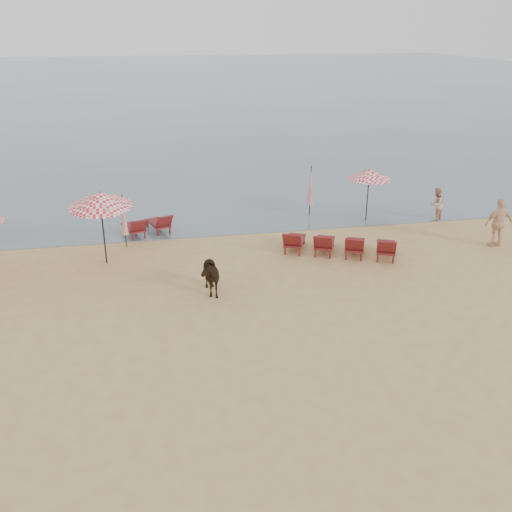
# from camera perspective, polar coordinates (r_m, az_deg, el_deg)

# --- Properties ---
(ground) EXTENTS (120.00, 120.00, 0.00)m
(ground) POSITION_cam_1_polar(r_m,az_deg,el_deg) (14.50, 3.85, -11.45)
(ground) COLOR tan
(ground) RESTS_ON ground
(sea) EXTENTS (160.00, 140.00, 0.06)m
(sea) POSITION_cam_1_polar(r_m,az_deg,el_deg) (92.03, -9.37, 17.00)
(sea) COLOR #51606B
(sea) RESTS_ON ground
(lounger_cluster_left) EXTENTS (2.14, 2.10, 0.61)m
(lounger_cluster_left) POSITION_cam_1_polar(r_m,az_deg,el_deg) (23.63, -10.78, 3.08)
(lounger_cluster_left) COLOR maroon
(lounger_cluster_left) RESTS_ON ground
(lounger_cluster_right) EXTENTS (4.42, 3.19, 0.65)m
(lounger_cluster_right) POSITION_cam_1_polar(r_m,az_deg,el_deg) (21.34, 8.33, 1.20)
(lounger_cluster_right) COLOR maroon
(lounger_cluster_right) RESTS_ON ground
(umbrella_open_left_b) EXTENTS (2.17, 2.21, 2.76)m
(umbrella_open_left_b) POSITION_cam_1_polar(r_m,az_deg,el_deg) (20.50, -15.33, 5.48)
(umbrella_open_left_b) COLOR black
(umbrella_open_left_b) RESTS_ON ground
(umbrella_open_right) EXTENTS (1.89, 1.89, 2.30)m
(umbrella_open_right) POSITION_cam_1_polar(r_m,az_deg,el_deg) (24.95, 11.26, 8.03)
(umbrella_open_right) COLOR black
(umbrella_open_right) RESTS_ON ground
(umbrella_closed_left) EXTENTS (0.26, 0.26, 2.11)m
(umbrella_closed_left) POSITION_cam_1_polar(r_m,az_deg,el_deg) (22.22, -13.10, 4.02)
(umbrella_closed_left) COLOR black
(umbrella_closed_left) RESTS_ON ground
(umbrella_closed_right) EXTENTS (0.28, 0.28, 2.31)m
(umbrella_closed_right) POSITION_cam_1_polar(r_m,az_deg,el_deg) (25.31, 5.47, 7.03)
(umbrella_closed_right) COLOR black
(umbrella_closed_right) RESTS_ON ground
(cow) EXTENTS (0.89, 1.62, 1.31)m
(cow) POSITION_cam_1_polar(r_m,az_deg,el_deg) (18.17, -4.90, -1.79)
(cow) COLOR black
(cow) RESTS_ON ground
(beachgoer_right_a) EXTENTS (0.92, 0.90, 1.49)m
(beachgoer_right_a) POSITION_cam_1_polar(r_m,az_deg,el_deg) (26.04, 17.59, 4.96)
(beachgoer_right_a) COLOR tan
(beachgoer_right_a) RESTS_ON ground
(beachgoer_right_b) EXTENTS (1.14, 0.50, 1.91)m
(beachgoer_right_b) POSITION_cam_1_polar(r_m,az_deg,el_deg) (23.71, 23.10, 3.07)
(beachgoer_right_b) COLOR #E3B28E
(beachgoer_right_b) RESTS_ON ground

